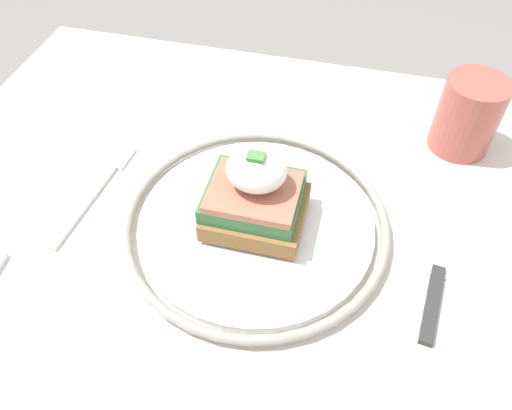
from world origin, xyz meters
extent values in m
cube|color=beige|center=(0.00, 0.00, 0.73)|extent=(0.81, 0.75, 0.03)
cylinder|color=beige|center=(-0.34, 0.31, 0.36)|extent=(0.06, 0.06, 0.71)
cylinder|color=beige|center=(0.34, 0.31, 0.36)|extent=(0.06, 0.06, 0.71)
cylinder|color=white|center=(-0.01, 0.06, 0.75)|extent=(0.24, 0.24, 0.01)
torus|color=gray|center=(-0.01, 0.06, 0.75)|extent=(0.27, 0.27, 0.01)
cube|color=olive|center=(-0.01, 0.06, 0.77)|extent=(0.10, 0.09, 0.02)
cube|color=#38703D|center=(-0.01, 0.06, 0.79)|extent=(0.09, 0.08, 0.02)
cube|color=#AD664C|center=(-0.01, 0.05, 0.80)|extent=(0.09, 0.07, 0.01)
ellipsoid|color=white|center=(-0.01, 0.06, 0.82)|extent=(0.06, 0.05, 0.04)
cube|color=#47843D|center=(-0.01, 0.06, 0.84)|extent=(0.02, 0.01, 0.00)
cube|color=silver|center=(-0.19, 0.04, 0.75)|extent=(0.02, 0.12, 0.00)
cube|color=silver|center=(-0.19, 0.12, 0.74)|extent=(0.02, 0.04, 0.00)
cube|color=#2D2D2D|center=(0.17, 0.01, 0.75)|extent=(0.02, 0.09, 0.01)
cube|color=silver|center=(0.18, 0.09, 0.74)|extent=(0.03, 0.11, 0.00)
cylinder|color=#AD5147|center=(0.20, 0.24, 0.79)|extent=(0.07, 0.07, 0.09)
cylinder|color=#472819|center=(0.20, 0.24, 0.83)|extent=(0.06, 0.06, 0.00)
camera|label=1|loc=(0.07, -0.26, 1.15)|focal=35.00mm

